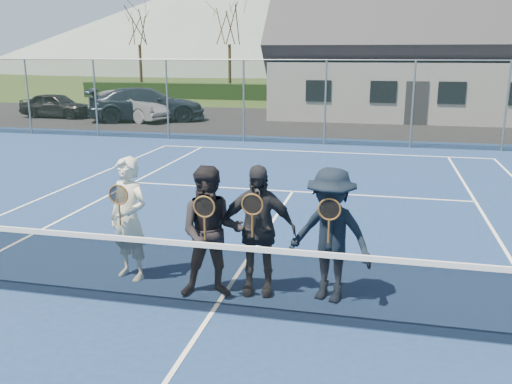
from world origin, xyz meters
TOP-DOWN VIEW (x-y plane):
  - ground at (0.00, 20.00)m, footprint 220.00×220.00m
  - court_surface at (0.00, 0.00)m, footprint 30.00×30.00m
  - tarmac_carpark at (-4.00, 20.00)m, footprint 40.00×12.00m
  - hedge_row at (0.00, 32.00)m, footprint 40.00×1.20m
  - hill_west at (-25.00, 95.00)m, footprint 110.00×110.00m
  - hill_centre at (20.00, 95.00)m, footprint 120.00×120.00m
  - car_a at (-14.35, 19.01)m, footprint 3.77×1.63m
  - car_b at (-10.02, 18.63)m, footprint 4.79×3.11m
  - car_c at (-9.19, 18.71)m, footprint 6.00×4.07m
  - court_markings at (0.00, 0.00)m, footprint 11.03×23.83m
  - tennis_net at (0.00, 0.00)m, footprint 11.68×0.08m
  - perimeter_fence at (0.00, 13.50)m, footprint 30.07×0.07m
  - clubhouse at (4.00, 24.00)m, footprint 15.60×8.20m
  - tree_a at (-16.00, 33.00)m, footprint 3.20×3.20m
  - tree_b at (-9.00, 33.00)m, footprint 3.20×3.20m
  - tree_c at (2.00, 33.00)m, footprint 3.20×3.20m
  - player_a at (-1.49, 0.82)m, footprint 0.76×0.63m
  - player_b at (-0.15, 0.51)m, footprint 1.02×0.88m
  - player_c at (0.41, 0.75)m, footprint 1.10×0.56m
  - player_d at (1.40, 0.75)m, footprint 1.31×1.00m

SIDE VIEW (x-z plane):
  - ground at x=0.00m, z-range 0.00..0.00m
  - tarmac_carpark at x=-4.00m, z-range 0.00..0.01m
  - court_surface at x=0.00m, z-range 0.00..0.02m
  - court_markings at x=0.00m, z-range 0.02..0.03m
  - tennis_net at x=0.00m, z-range -0.01..1.09m
  - hedge_row at x=0.00m, z-range 0.00..1.10m
  - car_a at x=-14.35m, z-range 0.00..1.26m
  - car_b at x=-10.02m, z-range 0.00..1.49m
  - car_c at x=-9.19m, z-range 0.00..1.61m
  - player_d at x=1.40m, z-range 0.02..1.82m
  - player_b at x=-0.15m, z-range 0.02..1.82m
  - player_c at x=0.41m, z-range 0.02..1.82m
  - player_a at x=-1.49m, z-range 0.02..1.82m
  - perimeter_fence at x=0.00m, z-range 0.01..3.03m
  - clubhouse at x=4.00m, z-range 0.14..7.84m
  - tree_a at x=-16.00m, z-range 1.91..9.68m
  - tree_b at x=-9.00m, z-range 1.91..9.68m
  - tree_c at x=2.00m, z-range 1.91..9.68m
  - hill_west at x=-25.00m, z-range 0.00..18.00m
  - hill_centre at x=20.00m, z-range 0.00..22.00m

